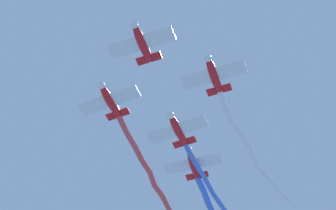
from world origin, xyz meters
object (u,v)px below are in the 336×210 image
(airplane_left_wing, at_px, (214,75))
(airplane_slot, at_px, (178,129))
(airplane_trail, at_px, (193,163))
(airplane_right_wing, at_px, (110,100))
(airplane_lead, at_px, (142,42))

(airplane_left_wing, xyz_separation_m, airplane_slot, (-5.56, 7.66, 0.20))
(airplane_left_wing, bearing_deg, airplane_trail, -153.20)
(airplane_left_wing, relative_size, airplane_right_wing, 1.00)
(airplane_lead, distance_m, airplane_slot, 13.38)
(airplane_lead, bearing_deg, airplane_slot, -179.21)
(airplane_lead, bearing_deg, airplane_right_wing, -134.21)
(airplane_lead, xyz_separation_m, airplane_left_wing, (7.66, 5.56, -0.40))
(airplane_lead, relative_size, airplane_left_wing, 1.00)
(airplane_right_wing, bearing_deg, airplane_left_wing, 93.92)
(airplane_lead, distance_m, airplane_trail, 20.07)
(airplane_lead, xyz_separation_m, airplane_trail, (3.16, 19.81, 0.40))
(airplane_lead, relative_size, airplane_slot, 1.00)
(airplane_trail, bearing_deg, airplane_lead, -3.93)
(airplane_slot, bearing_deg, airplane_lead, 3.91)
(airplane_left_wing, bearing_deg, airplane_slot, -134.70)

